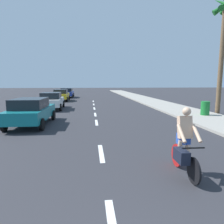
{
  "coord_description": "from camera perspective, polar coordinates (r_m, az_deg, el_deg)",
  "views": [
    {
      "loc": [
        -0.34,
        -0.42,
        2.45
      ],
      "look_at": [
        0.64,
        8.7,
        1.1
      ],
      "focal_mm": 31.92,
      "sensor_mm": 36.0,
      "label": 1
    }
  ],
  "objects": [
    {
      "name": "sidewalk_strip",
      "position": [
        23.85,
        12.98,
        2.42
      ],
      "size": [
        3.6,
        80.0,
        0.14
      ],
      "primitive_type": "cube",
      "color": "#9E998E",
      "rests_on": "ground"
    },
    {
      "name": "lane_stripe_6",
      "position": [
        22.89,
        -5.26,
        2.19
      ],
      "size": [
        0.16,
        1.8,
        0.01
      ],
      "primitive_type": "cube",
      "color": "white",
      "rests_on": "ground"
    },
    {
      "name": "lane_stripe_7",
      "position": [
        26.91,
        -5.4,
        3.11
      ],
      "size": [
        0.16,
        1.8,
        0.01
      ],
      "primitive_type": "cube",
      "color": "white",
      "rests_on": "ground"
    },
    {
      "name": "ground_plane",
      "position": [
        20.57,
        -5.16,
        1.49
      ],
      "size": [
        160.0,
        160.0,
        0.0
      ],
      "primitive_type": "plane",
      "color": "#2D2D33"
    },
    {
      "name": "lane_stripe_5",
      "position": [
        19.22,
        -5.08,
        1.02
      ],
      "size": [
        0.16,
        1.8,
        0.01
      ],
      "primitive_type": "cube",
      "color": "white",
      "rests_on": "ground"
    },
    {
      "name": "lane_stripe_4",
      "position": [
        15.54,
        -4.82,
        -0.72
      ],
      "size": [
        0.16,
        1.8,
        0.01
      ],
      "primitive_type": "cube",
      "color": "white",
      "rests_on": "ground"
    },
    {
      "name": "trash_bin_near",
      "position": [
        15.84,
        25.12,
        0.99
      ],
      "size": [
        0.6,
        0.6,
        0.99
      ],
      "primitive_type": "cylinder",
      "color": "#19722D",
      "rests_on": "sidewalk_strip"
    },
    {
      "name": "parked_car_teal",
      "position": [
        12.45,
        -22.15,
        0.32
      ],
      "size": [
        2.1,
        4.48,
        1.57
      ],
      "rotation": [
        0.0,
        0.0,
        -0.01
      ],
      "color": "#14727A",
      "rests_on": "ground"
    },
    {
      "name": "cyclist",
      "position": [
        5.64,
        19.93,
        -8.82
      ],
      "size": [
        0.62,
        1.71,
        1.82
      ],
      "rotation": [
        0.0,
        0.0,
        3.11
      ],
      "color": "black",
      "rests_on": "ground"
    },
    {
      "name": "palm_tree_mid",
      "position": [
        18.08,
        29.42,
        20.66
      ],
      "size": [
        1.81,
        1.86,
        8.86
      ],
      "color": "brown",
      "rests_on": "ground"
    },
    {
      "name": "parked_car_white",
      "position": [
        19.39,
        -16.9,
        3.24
      ],
      "size": [
        2.18,
        4.46,
        1.57
      ],
      "rotation": [
        0.0,
        0.0,
        0.04
      ],
      "color": "white",
      "rests_on": "ground"
    },
    {
      "name": "lane_stripe_2",
      "position": [
        7.16,
        -3.12,
        -11.62
      ],
      "size": [
        0.16,
        1.8,
        0.01
      ],
      "primitive_type": "cube",
      "color": "white",
      "rests_on": "ground"
    },
    {
      "name": "lane_stripe_3",
      "position": [
        12.43,
        -4.46,
        -3.01
      ],
      "size": [
        0.16,
        1.8,
        0.01
      ],
      "primitive_type": "cube",
      "color": "white",
      "rests_on": "ground"
    },
    {
      "name": "parked_car_blue",
      "position": [
        34.22,
        -12.77,
        5.46
      ],
      "size": [
        2.12,
        4.58,
        1.57
      ],
      "rotation": [
        0.0,
        0.0,
        0.01
      ],
      "color": "#1E389E",
      "rests_on": "ground"
    },
    {
      "name": "parked_car_yellow",
      "position": [
        27.97,
        -14.35,
        4.8
      ],
      "size": [
        2.05,
        4.36,
        1.57
      ],
      "rotation": [
        0.0,
        0.0,
        0.01
      ],
      "color": "gold",
      "rests_on": "ground"
    }
  ]
}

